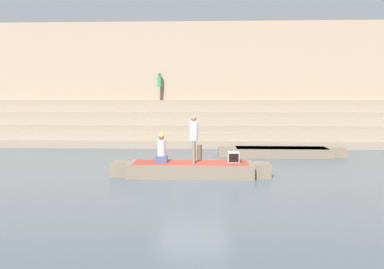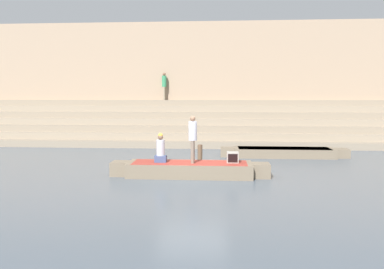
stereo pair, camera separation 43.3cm
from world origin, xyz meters
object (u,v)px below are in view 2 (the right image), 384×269
object	(u,v)px
person_standing	(193,136)
rowboat_main	(190,169)
person_on_steps	(164,84)
mooring_post	(200,156)
tv_set	(233,157)
person_rowing	(161,150)
moored_boat_shore	(284,152)

from	to	relation	value
person_standing	rowboat_main	bearing A→B (deg)	160.35
person_on_steps	person_standing	bearing A→B (deg)	34.77
person_standing	mooring_post	xyz separation A→B (m)	(0.16, 1.98, -1.04)
rowboat_main	person_on_steps	size ratio (longest dim) A/B	3.19
rowboat_main	mooring_post	size ratio (longest dim) A/B	6.37
tv_set	person_on_steps	world-z (taller)	person_on_steps
person_rowing	moored_boat_shore	distance (m)	6.97
rowboat_main	person_standing	bearing A→B (deg)	-26.87
moored_boat_shore	person_on_steps	distance (m)	10.21
rowboat_main	moored_boat_shore	xyz separation A→B (m)	(4.17, 4.58, -0.04)
rowboat_main	tv_set	world-z (taller)	tv_set
person_standing	person_rowing	size ratio (longest dim) A/B	1.59
rowboat_main	person_standing	xyz separation A→B (m)	(0.12, -0.07, 1.23)
tv_set	mooring_post	distance (m)	2.21
moored_boat_shore	mooring_post	world-z (taller)	mooring_post
tv_set	mooring_post	xyz separation A→B (m)	(-1.28, 1.79, -0.24)
person_rowing	tv_set	size ratio (longest dim) A/B	2.53
person_standing	tv_set	distance (m)	1.66
rowboat_main	tv_set	distance (m)	1.62
moored_boat_shore	mooring_post	bearing A→B (deg)	-145.35
person_rowing	moored_boat_shore	size ratio (longest dim) A/B	0.18
person_rowing	mooring_post	distance (m)	2.37
tv_set	moored_boat_shore	bearing A→B (deg)	66.59
person_standing	tv_set	world-z (taller)	person_standing
person_standing	mooring_post	bearing A→B (deg)	95.02
rowboat_main	person_on_steps	xyz separation A→B (m)	(-2.56, 11.43, 3.41)
person_standing	person_rowing	xyz separation A→B (m)	(-1.19, 0.10, -0.55)
tv_set	mooring_post	size ratio (longest dim) A/B	0.47
rowboat_main	person_rowing	distance (m)	1.27
moored_boat_shore	person_standing	bearing A→B (deg)	-130.86
person_standing	tv_set	xyz separation A→B (m)	(1.44, 0.19, -0.80)
tv_set	person_standing	bearing A→B (deg)	-165.33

